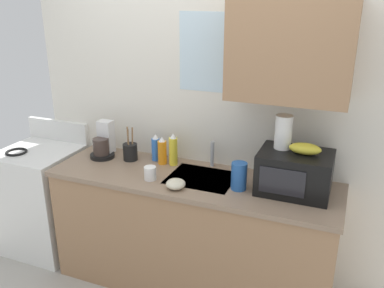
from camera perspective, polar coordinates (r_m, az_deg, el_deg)
kitchen_wall_assembly at (r=3.00m, az=4.07°, el=5.22°), size 2.82×0.42×2.50m
counter_unit at (r=3.12m, az=0.03°, el=-11.99°), size 2.05×0.63×0.90m
sink_faucet at (r=3.05m, az=2.82°, el=-1.40°), size 0.03×0.03×0.19m
stove_range at (r=3.79m, az=-19.76°, el=-7.10°), size 0.60×0.60×1.08m
microwave at (r=2.73m, az=13.98°, el=-3.83°), size 0.46×0.35×0.27m
banana_bunch at (r=2.67m, az=15.36°, el=-0.63°), size 0.20×0.11×0.07m
paper_towel_roll at (r=2.71m, az=12.51°, el=1.62°), size 0.11×0.11×0.22m
coffee_maker at (r=3.31m, az=-12.10°, el=0.04°), size 0.19×0.21×0.28m
dish_soap_bottle_yellow at (r=3.07m, az=-2.61°, el=-0.85°), size 0.06×0.06×0.25m
dish_soap_bottle_orange at (r=3.11m, az=-4.13°, el=-0.99°), size 0.07×0.07×0.21m
dish_soap_bottle_blue at (r=3.18m, az=-5.03°, el=-0.57°), size 0.06×0.06×0.21m
cereal_canister at (r=2.72m, az=6.50°, el=-4.42°), size 0.10×0.10×0.18m
mug_white at (r=2.87m, az=-5.80°, el=-4.03°), size 0.08×0.08×0.09m
utensil_crock at (r=3.21m, az=-8.53°, el=-1.01°), size 0.11×0.11×0.28m
small_bowl at (r=2.74m, az=-2.27°, el=-5.53°), size 0.13×0.13×0.06m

